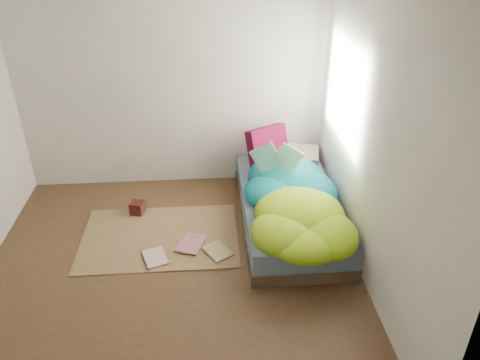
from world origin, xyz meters
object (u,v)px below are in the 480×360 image
object	(u,v)px
open_book	(277,150)
wooden_box	(137,208)
floor_book_a	(145,260)
bed	(289,209)
floor_book_b	(180,242)
pillow_magenta	(268,147)

from	to	relation	value
open_book	wooden_box	bearing A→B (deg)	-176.18
floor_book_a	bed	bearing A→B (deg)	1.94
bed	wooden_box	xyz separation A→B (m)	(-1.65, 0.29, -0.09)
wooden_box	floor_book_b	bearing A→B (deg)	-49.96
pillow_magenta	wooden_box	world-z (taller)	pillow_magenta
pillow_magenta	floor_book_b	size ratio (longest dim) A/B	1.47
wooden_box	bed	bearing A→B (deg)	-10.02
pillow_magenta	floor_book_a	bearing A→B (deg)	-165.44
pillow_magenta	floor_book_b	xyz separation A→B (m)	(-1.01, -0.98, -0.55)
wooden_box	floor_book_a	bearing A→B (deg)	-79.49
bed	wooden_box	world-z (taller)	bed
open_book	floor_book_a	xyz separation A→B (m)	(-1.36, -0.69, -0.79)
bed	pillow_magenta	bearing A→B (deg)	102.16
wooden_box	floor_book_a	size ratio (longest dim) A/B	0.49
pillow_magenta	floor_book_a	size ratio (longest dim) A/B	1.66
open_book	floor_book_a	world-z (taller)	open_book
open_book	floor_book_a	size ratio (longest dim) A/B	1.56
bed	floor_book_a	bearing A→B (deg)	-159.43
wooden_box	pillow_magenta	bearing A→B (deg)	14.86
floor_book_a	wooden_box	bearing A→B (deg)	81.88
wooden_box	floor_book_b	size ratio (longest dim) A/B	0.43
bed	floor_book_b	world-z (taller)	bed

